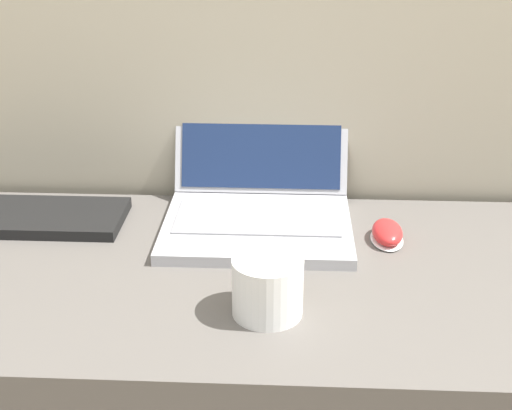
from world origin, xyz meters
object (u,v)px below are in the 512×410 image
Objects in this scene: computer_mouse at (387,233)px; external_keyboard at (4,216)px; laptop at (259,200)px; drink_cup at (271,286)px.

external_keyboard is (-0.69, 0.04, -0.00)m from computer_mouse.
drink_cup is at bearing -84.11° from laptop.
external_keyboard is (-0.47, -0.03, -0.03)m from laptop.
laptop is 0.24m from computer_mouse.
computer_mouse is (0.23, -0.07, -0.03)m from laptop.
laptop is 0.47m from external_keyboard.
laptop is 3.63× the size of computer_mouse.
drink_cup is at bearing -29.42° from external_keyboard.
laptop is at bearing 95.89° from drink_cup.
external_keyboard is at bearing 150.58° from drink_cup.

